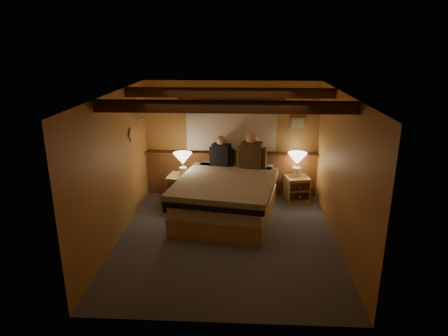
# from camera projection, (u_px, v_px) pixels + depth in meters

# --- Properties ---
(floor) EXTENTS (4.20, 4.20, 0.00)m
(floor) POSITION_uv_depth(u_px,v_px,m) (227.00, 238.00, 6.70)
(floor) COLOR #4A4E58
(floor) RESTS_ON ground
(ceiling) EXTENTS (4.20, 4.20, 0.00)m
(ceiling) POSITION_uv_depth(u_px,v_px,m) (227.00, 94.00, 5.96)
(ceiling) COLOR #DA9552
(ceiling) RESTS_ON wall_back
(wall_back) EXTENTS (3.60, 0.00, 3.60)m
(wall_back) POSITION_uv_depth(u_px,v_px,m) (231.00, 139.00, 8.33)
(wall_back) COLOR #C59246
(wall_back) RESTS_ON floor
(wall_left) EXTENTS (0.00, 4.20, 4.20)m
(wall_left) POSITION_uv_depth(u_px,v_px,m) (115.00, 169.00, 6.42)
(wall_left) COLOR #C59246
(wall_left) RESTS_ON floor
(wall_right) EXTENTS (0.00, 4.20, 4.20)m
(wall_right) POSITION_uv_depth(u_px,v_px,m) (342.00, 172.00, 6.24)
(wall_right) COLOR #C59246
(wall_right) RESTS_ON floor
(wall_front) EXTENTS (3.60, 0.00, 3.60)m
(wall_front) POSITION_uv_depth(u_px,v_px,m) (218.00, 231.00, 4.34)
(wall_front) COLOR #C59246
(wall_front) RESTS_ON floor
(wainscot) EXTENTS (3.60, 0.23, 0.94)m
(wainscot) POSITION_uv_depth(u_px,v_px,m) (231.00, 172.00, 8.49)
(wainscot) COLOR brown
(wainscot) RESTS_ON wall_back
(curtain_window) EXTENTS (2.18, 0.09, 1.11)m
(curtain_window) POSITION_uv_depth(u_px,v_px,m) (231.00, 125.00, 8.16)
(curtain_window) COLOR #4D2D13
(curtain_window) RESTS_ON wall_back
(ceiling_beams) EXTENTS (3.60, 1.65, 0.16)m
(ceiling_beams) POSITION_uv_depth(u_px,v_px,m) (228.00, 99.00, 6.13)
(ceiling_beams) COLOR #4D2D13
(ceiling_beams) RESTS_ON ceiling
(coat_rail) EXTENTS (0.05, 0.55, 0.24)m
(coat_rail) POSITION_uv_depth(u_px,v_px,m) (143.00, 121.00, 7.77)
(coat_rail) COLOR white
(coat_rail) RESTS_ON wall_left
(framed_print) EXTENTS (0.30, 0.04, 0.25)m
(framed_print) POSITION_uv_depth(u_px,v_px,m) (298.00, 123.00, 8.13)
(framed_print) COLOR #A68153
(framed_print) RESTS_ON wall_back
(bed) EXTENTS (2.03, 2.47, 0.76)m
(bed) POSITION_uv_depth(u_px,v_px,m) (227.00, 197.00, 7.42)
(bed) COLOR tan
(bed) RESTS_ON floor
(nightstand_left) EXTENTS (0.61, 0.57, 0.61)m
(nightstand_left) POSITION_uv_depth(u_px,v_px,m) (183.00, 190.00, 8.01)
(nightstand_left) COLOR tan
(nightstand_left) RESTS_ON floor
(nightstand_right) EXTENTS (0.53, 0.50, 0.50)m
(nightstand_right) POSITION_uv_depth(u_px,v_px,m) (297.00, 188.00, 8.24)
(nightstand_right) COLOR tan
(nightstand_right) RESTS_ON floor
(lamp_left) EXTENTS (0.36, 0.36, 0.48)m
(lamp_left) POSITION_uv_depth(u_px,v_px,m) (183.00, 160.00, 7.78)
(lamp_left) COLOR white
(lamp_left) RESTS_ON nightstand_left
(lamp_right) EXTENTS (0.38, 0.38, 0.50)m
(lamp_right) POSITION_uv_depth(u_px,v_px,m) (297.00, 160.00, 8.09)
(lamp_right) COLOR white
(lamp_right) RESTS_ON nightstand_right
(person_left) EXTENTS (0.50, 0.30, 0.64)m
(person_left) POSITION_uv_depth(u_px,v_px,m) (221.00, 153.00, 8.02)
(person_left) COLOR black
(person_left) RESTS_ON bed
(person_right) EXTENTS (0.60, 0.31, 0.73)m
(person_right) POSITION_uv_depth(u_px,v_px,m) (252.00, 153.00, 7.85)
(person_right) COLOR #46321C
(person_right) RESTS_ON bed
(duffel_bag) EXTENTS (0.54, 0.37, 0.36)m
(duffel_bag) POSITION_uv_depth(u_px,v_px,m) (177.00, 203.00, 7.73)
(duffel_bag) COLOR black
(duffel_bag) RESTS_ON floor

